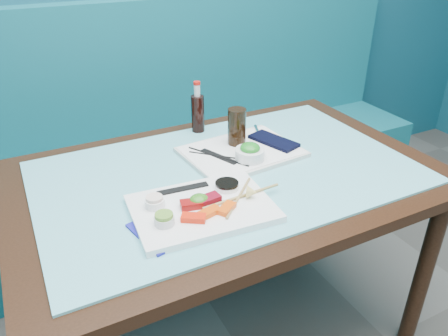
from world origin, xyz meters
name	(u,v)px	position (x,y,z in m)	size (l,w,h in m)	color
booth_bench	(154,165)	(0.00, 2.29, 0.37)	(3.00, 0.56, 1.17)	#105E6A
dining_table	(228,194)	(0.00, 1.45, 0.67)	(1.40, 0.90, 0.75)	black
glass_top	(228,172)	(0.00, 1.45, 0.75)	(1.22, 0.76, 0.01)	#66C1CD
sashimi_plate	(202,208)	(-0.17, 1.28, 0.77)	(0.39, 0.28, 0.02)	white
salmon_left	(194,218)	(-0.22, 1.22, 0.79)	(0.07, 0.03, 0.02)	red
salmon_mid	(210,212)	(-0.17, 1.23, 0.79)	(0.06, 0.03, 0.02)	#EA4A09
salmon_right	(227,208)	(-0.12, 1.22, 0.79)	(0.06, 0.03, 0.01)	#EF4D09
tuna_left	(191,204)	(-0.20, 1.28, 0.79)	(0.06, 0.04, 0.02)	maroon
tuna_right	(209,199)	(-0.15, 1.28, 0.79)	(0.06, 0.04, 0.02)	maroon
seaweed_garnish	(199,200)	(-0.18, 1.29, 0.79)	(0.05, 0.05, 0.03)	#32781B
ramekin_wasabi	(164,220)	(-0.30, 1.24, 0.79)	(0.05, 0.05, 0.02)	silver
wasabi_fill	(164,215)	(-0.30, 1.24, 0.81)	(0.05, 0.05, 0.01)	#5F912E
ramekin_ginger	(155,203)	(-0.29, 1.33, 0.79)	(0.06, 0.06, 0.02)	white
ginger_fill	(154,198)	(-0.29, 1.33, 0.81)	(0.05, 0.05, 0.01)	beige
soy_dish	(227,186)	(-0.07, 1.33, 0.79)	(0.07, 0.07, 0.01)	white
soy_fill	(227,183)	(-0.07, 1.33, 0.80)	(0.07, 0.07, 0.01)	black
lemon_wedge	(252,192)	(-0.03, 1.25, 0.80)	(0.04, 0.04, 0.03)	#E5CE6C
chopstick_sleeve	(183,189)	(-0.19, 1.38, 0.78)	(0.16, 0.02, 0.00)	black
wooden_chopstick_a	(239,197)	(-0.06, 1.26, 0.78)	(0.01, 0.01, 0.22)	#A1814B
wooden_chopstick_b	(242,196)	(-0.05, 1.26, 0.78)	(0.01, 0.01, 0.26)	#9A8348
serving_tray	(241,152)	(0.10, 1.54, 0.77)	(0.39, 0.30, 0.01)	silver
paper_placemat	(241,150)	(0.10, 1.54, 0.77)	(0.39, 0.27, 0.00)	white
seaweed_bowl	(250,155)	(0.09, 1.46, 0.79)	(0.10, 0.10, 0.04)	white
seaweed_salad	(250,148)	(0.09, 1.46, 0.82)	(0.07, 0.07, 0.03)	#1D8120
cola_glass	(237,127)	(0.11, 1.59, 0.84)	(0.07, 0.07, 0.13)	black
navy_pouch	(274,141)	(0.24, 1.54, 0.78)	(0.08, 0.18, 0.01)	black
fork	(258,131)	(0.23, 1.64, 0.78)	(0.01, 0.01, 0.10)	white
black_chopstick_a	(218,157)	(0.00, 1.53, 0.78)	(0.01, 0.01, 0.25)	black
black_chopstick_b	(220,156)	(0.01, 1.53, 0.78)	(0.01, 0.01, 0.22)	black
tray_sleeve	(219,157)	(0.01, 1.53, 0.77)	(0.03, 0.16, 0.00)	black
cola_bottle_body	(198,114)	(0.05, 1.79, 0.83)	(0.05, 0.05, 0.14)	black
cola_bottle_neck	(197,90)	(0.05, 1.79, 0.92)	(0.02, 0.02, 0.05)	silver
cola_bottle_cap	(197,83)	(0.05, 1.79, 0.95)	(0.03, 0.03, 0.01)	red
blue_napkin	(168,228)	(-0.29, 1.24, 0.76)	(0.16, 0.16, 0.01)	navy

